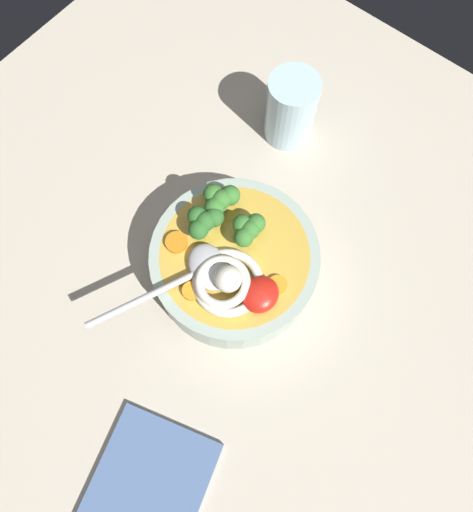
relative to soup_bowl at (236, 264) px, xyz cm
name	(u,v)px	position (x,y,z in cm)	size (l,w,h in cm)	color
table_slab	(225,288)	(2.16, -0.29, -5.36)	(98.50, 98.50, 4.12)	#BCB29E
soup_bowl	(236,264)	(0.00, 0.00, 0.00)	(20.25, 20.25, 6.38)	#9EB2A3
noodle_pile	(227,281)	(3.38, 1.30, 4.21)	(9.01, 8.84, 3.62)	silver
soup_spoon	(198,272)	(4.51, -2.00, 3.88)	(17.10, 10.09, 1.60)	#B7B7BC
chili_sauce_dollop	(258,297)	(2.61, 5.15, 4.10)	(4.51, 4.06, 2.03)	red
broccoli_floret_center	(204,221)	(-0.30, -5.09, 5.38)	(4.63, 3.99, 3.66)	#7A9E60
broccoli_floret_front	(249,229)	(-2.80, -0.45, 5.31)	(4.49, 3.86, 3.55)	#7A9E60
broccoli_floret_right	(220,199)	(-3.59, -5.42, 5.43)	(4.74, 4.08, 3.75)	#7A9E60
carrot_slice_rear	(278,285)	(-0.17, 5.91, 3.34)	(2.24, 2.24, 0.51)	orange
carrot_slice_beside_noodles	(177,242)	(3.22, -6.48, 3.42)	(2.62, 2.62, 0.68)	orange
carrot_slice_extra_a	(192,291)	(6.59, -1.22, 3.44)	(2.17, 2.17, 0.70)	orange
drinking_glass	(291,109)	(-21.30, -7.81, 1.82)	(6.89, 6.89, 10.23)	silver
folded_napkin	(146,493)	(26.36, 8.38, -2.90)	(15.64, 12.27, 0.80)	#4C6693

